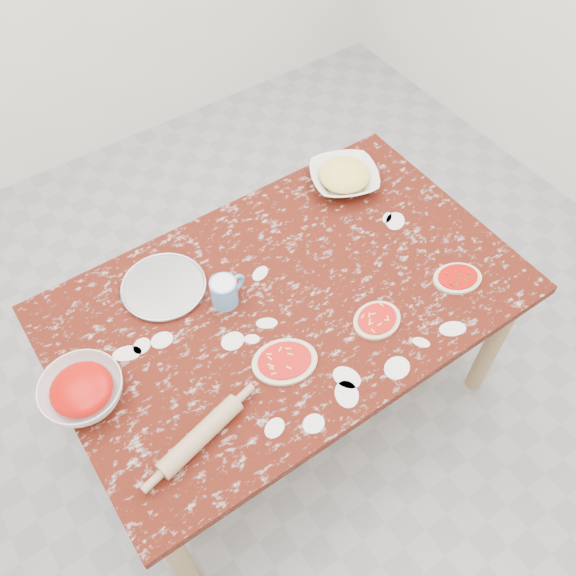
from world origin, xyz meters
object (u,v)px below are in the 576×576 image
Objects in this scene: sauce_bowl at (83,391)px; rolling_pin at (200,436)px; cheese_bowl at (344,178)px; worktable at (288,310)px; flour_mug at (225,291)px; pizza_tray at (164,287)px.

sauce_bowl reaches higher than rolling_pin.
cheese_bowl is 0.90× the size of rolling_pin.
worktable is 6.31× the size of sauce_bowl.
flour_mug is at bearing 50.61° from rolling_pin.
cheese_bowl is (0.83, 0.05, 0.03)m from pizza_tray.
flour_mug reaches higher than cheese_bowl.
worktable is at bearing -146.37° from cheese_bowl.
rolling_pin is (0.22, -0.32, -0.01)m from sauce_bowl.
flour_mug is 0.50m from rolling_pin.
sauce_bowl is at bearing -166.58° from cheese_bowl.
pizza_tray is at bearing 31.17° from sauce_bowl.
flour_mug is (0.15, -0.17, 0.05)m from pizza_tray.
pizza_tray is at bearing -176.26° from cheese_bowl.
sauce_bowl is 0.55m from flour_mug.
cheese_bowl is 1.95× the size of flour_mug.
worktable is at bearing 29.35° from rolling_pin.
sauce_bowl is 0.39m from rolling_pin.
flour_mug reaches higher than rolling_pin.
sauce_bowl is (-0.73, 0.04, 0.12)m from worktable.
pizza_tray is at bearing 140.56° from worktable.
cheese_bowl is at bearing 33.63° from worktable.
sauce_bowl reaches higher than pizza_tray.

